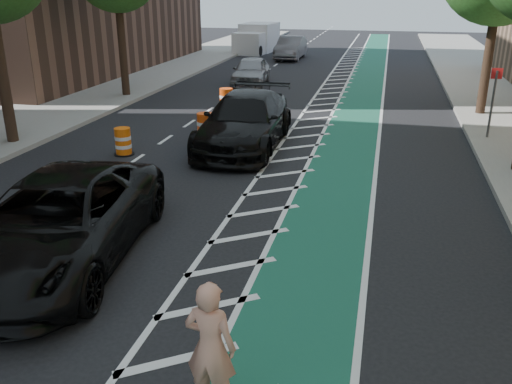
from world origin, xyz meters
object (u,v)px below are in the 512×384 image
(skateboarder, at_px, (211,347))
(suv_far, at_px, (245,121))
(suv_near, at_px, (58,222))
(barrel_a, at_px, (123,142))

(skateboarder, height_order, suv_far, skateboarder)
(skateboarder, xyz_separation_m, suv_far, (-2.60, 11.69, -0.12))
(suv_near, bearing_deg, barrel_a, 99.57)
(skateboarder, distance_m, suv_far, 11.98)
(suv_near, distance_m, suv_far, 8.67)
(suv_far, height_order, barrel_a, suv_far)
(skateboarder, relative_size, suv_far, 0.30)
(suv_near, xyz_separation_m, suv_far, (1.45, 8.55, 0.03))
(suv_near, bearing_deg, suv_far, 73.12)
(suv_far, xyz_separation_m, barrel_a, (-3.50, -1.78, -0.46))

